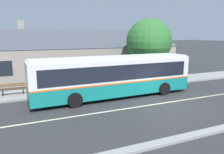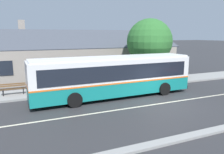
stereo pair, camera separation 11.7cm
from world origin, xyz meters
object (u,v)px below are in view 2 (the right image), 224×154
object	(u,v)px
bench_by_building	(13,89)
street_tree_primary	(149,43)
bench_down_street	(75,84)
transit_bus	(114,75)

from	to	relation	value
bench_by_building	street_tree_primary	distance (m)	13.29
bench_down_street	street_tree_primary	xyz separation A→B (m)	(8.03, 1.24, 3.30)
transit_bus	bench_down_street	distance (m)	3.89
bench_by_building	bench_down_street	size ratio (longest dim) A/B	1.13
street_tree_primary	bench_by_building	bearing A→B (deg)	-175.02
street_tree_primary	transit_bus	bearing A→B (deg)	-143.93
bench_down_street	street_tree_primary	distance (m)	8.77
bench_down_street	street_tree_primary	world-z (taller)	street_tree_primary
bench_by_building	street_tree_primary	xyz separation A→B (m)	(12.83, 1.12, 3.28)
bench_by_building	bench_down_street	xyz separation A→B (m)	(4.80, -0.12, -0.01)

